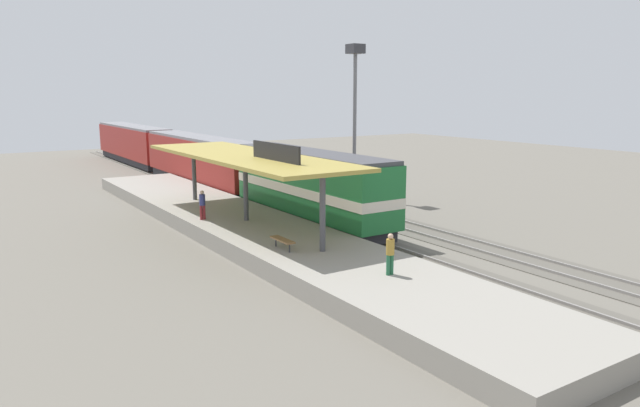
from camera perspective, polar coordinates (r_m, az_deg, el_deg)
The scene contains 13 objects.
ground_plane at distance 37.67m, azimuth 1.96°, elevation -1.80°, with size 120.00×120.00×0.00m, color #666056.
track_near at distance 36.58m, azimuth -0.61°, elevation -2.12°, with size 3.20×110.00×0.16m.
track_far at distance 39.18m, azimuth 5.08°, elevation -1.30°, with size 3.20×110.00×0.16m.
platform at distance 34.30m, azimuth -7.11°, elevation -2.35°, with size 6.00×44.00×0.90m, color gray.
station_canopy at distance 33.54m, azimuth -7.20°, elevation 4.43°, with size 5.20×18.00×4.70m.
platform_bench at distance 27.67m, azimuth -3.65°, elevation -3.56°, with size 0.44×1.70×0.50m.
locomotive at distance 36.43m, azimuth -0.92°, elevation 1.64°, with size 2.93×14.43×4.44m.
passenger_carriage_front at distance 52.44m, azimuth -11.46°, elevation 4.10°, with size 2.90×20.00×4.24m.
passenger_carriage_rear at distance 72.10m, azimuth -17.63°, elevation 5.56°, with size 2.90×20.00×4.24m.
freight_car at distance 44.34m, azimuth -0.33°, elevation 2.69°, with size 2.80×12.00×3.54m.
light_mast at distance 45.39m, azimuth 3.41°, elevation 11.00°, with size 1.10×1.10×11.70m.
person_waiting at distance 23.86m, azimuth 6.81°, elevation -4.67°, with size 0.34×0.34×1.71m.
person_walking at distance 34.62m, azimuth -11.32°, elevation 0.02°, with size 0.34×0.34×1.71m.
Camera 1 is at (-19.11, -30.11, 8.15)m, focal length 33.06 mm.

